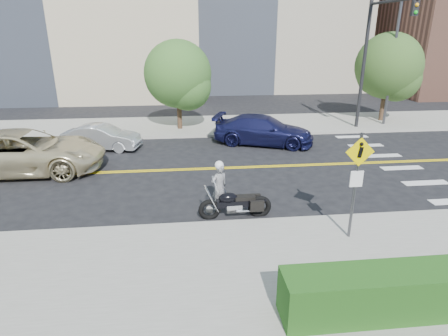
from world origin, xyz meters
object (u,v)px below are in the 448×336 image
motorcyclist (219,186)px  suv (25,152)px  motorcycle (236,197)px  parked_car_silver (102,137)px  pedestrian_sign (356,177)px  parked_car_blue (263,130)px

motorcyclist → suv: bearing=-58.1°
motorcycle → parked_car_silver: 9.73m
suv → parked_car_silver: suv is taller
pedestrian_sign → motorcycle: (-2.98, 1.78, -1.28)m
motorcyclist → parked_car_blue: (3.00, 7.39, -0.11)m
motorcyclist → suv: (-7.68, 4.34, 0.04)m
parked_car_silver → pedestrian_sign: bearing=-126.1°
motorcycle → parked_car_blue: bearing=70.5°
pedestrian_sign → parked_car_blue: 9.86m
pedestrian_sign → suv: bearing=148.8°
motorcycle → parked_car_silver: (-5.63, 7.93, -0.07)m
motorcyclist → parked_car_blue: motorcyclist is taller
motorcyclist → suv: suv is taller
motorcycle → suv: (-8.13, 4.94, 0.20)m
motorcyclist → parked_car_silver: 8.98m
suv → parked_car_blue: (10.67, 3.05, -0.14)m
suv → parked_car_silver: bearing=-40.1°
pedestrian_sign → motorcyclist: size_ratio=1.76×
motorcycle → suv: size_ratio=0.35×
parked_car_blue → motorcycle: bearing=-177.6°
motorcyclist → pedestrian_sign: bearing=116.7°
motorcyclist → suv: size_ratio=0.27×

